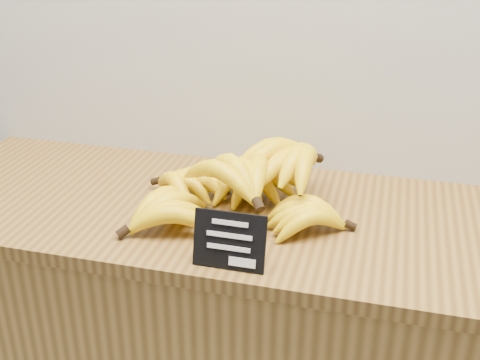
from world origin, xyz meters
name	(u,v)px	position (x,y,z in m)	size (l,w,h in m)	color
counter_top	(246,215)	(-0.20, 2.75, 0.92)	(1.49, 0.54, 0.03)	brown
chalkboard_sign	(229,241)	(-0.17, 2.53, 0.98)	(0.13, 0.01, 0.11)	black
banana_pile	(242,186)	(-0.21, 2.75, 0.98)	(0.49, 0.37, 0.13)	yellow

